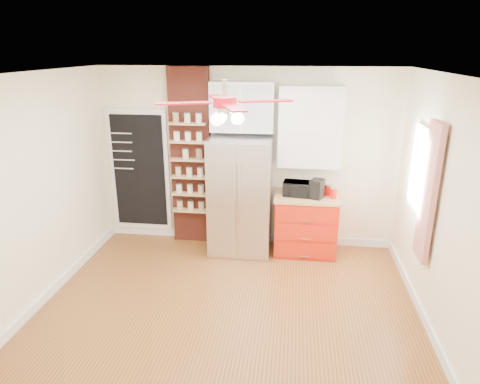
# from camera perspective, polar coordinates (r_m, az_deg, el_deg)

# --- Properties ---
(floor) EXTENTS (4.50, 4.50, 0.00)m
(floor) POSITION_cam_1_polar(r_m,az_deg,el_deg) (5.24, -1.71, -15.53)
(floor) COLOR brown
(floor) RESTS_ON ground
(ceiling) EXTENTS (4.50, 4.50, 0.00)m
(ceiling) POSITION_cam_1_polar(r_m,az_deg,el_deg) (4.34, -2.07, 15.43)
(ceiling) COLOR white
(ceiling) RESTS_ON wall_back
(wall_back) EXTENTS (4.50, 0.02, 2.70)m
(wall_back) POSITION_cam_1_polar(r_m,az_deg,el_deg) (6.51, 0.93, 4.51)
(wall_back) COLOR #FEF8CC
(wall_back) RESTS_ON floor
(wall_front) EXTENTS (4.50, 0.02, 2.70)m
(wall_front) POSITION_cam_1_polar(r_m,az_deg,el_deg) (2.87, -8.47, -15.36)
(wall_front) COLOR #FEF8CC
(wall_front) RESTS_ON floor
(wall_left) EXTENTS (0.02, 4.00, 2.70)m
(wall_left) POSITION_cam_1_polar(r_m,az_deg,el_deg) (5.44, -25.99, -0.33)
(wall_left) COLOR #FEF8CC
(wall_left) RESTS_ON floor
(wall_right) EXTENTS (0.02, 4.00, 2.70)m
(wall_right) POSITION_cam_1_polar(r_m,az_deg,el_deg) (4.82, 25.61, -2.57)
(wall_right) COLOR #FEF8CC
(wall_right) RESTS_ON floor
(chalkboard) EXTENTS (0.95, 0.05, 1.95)m
(chalkboard) POSITION_cam_1_polar(r_m,az_deg,el_deg) (6.94, -13.23, 2.75)
(chalkboard) COLOR white
(chalkboard) RESTS_ON wall_back
(brick_pillar) EXTENTS (0.60, 0.16, 2.70)m
(brick_pillar) POSITION_cam_1_polar(r_m,az_deg,el_deg) (6.58, -6.54, 4.54)
(brick_pillar) COLOR maroon
(brick_pillar) RESTS_ON floor
(fridge) EXTENTS (0.90, 0.70, 1.75)m
(fridge) POSITION_cam_1_polar(r_m,az_deg,el_deg) (6.30, 0.08, -0.49)
(fridge) COLOR silver
(fridge) RESTS_ON floor
(upper_glass_cabinet) EXTENTS (0.90, 0.35, 0.70)m
(upper_glass_cabinet) POSITION_cam_1_polar(r_m,az_deg,el_deg) (6.20, 0.31, 11.31)
(upper_glass_cabinet) COLOR white
(upper_glass_cabinet) RESTS_ON wall_back
(red_cabinet) EXTENTS (0.94, 0.64, 0.90)m
(red_cabinet) POSITION_cam_1_polar(r_m,az_deg,el_deg) (6.46, 8.72, -4.25)
(red_cabinet) COLOR red
(red_cabinet) RESTS_ON floor
(upper_shelf_unit) EXTENTS (0.90, 0.30, 1.15)m
(upper_shelf_unit) POSITION_cam_1_polar(r_m,az_deg,el_deg) (6.22, 9.34, 8.54)
(upper_shelf_unit) COLOR white
(upper_shelf_unit) RESTS_ON wall_back
(window) EXTENTS (0.04, 0.75, 1.05)m
(window) POSITION_cam_1_polar(r_m,az_deg,el_deg) (5.57, 23.01, 2.67)
(window) COLOR white
(window) RESTS_ON wall_right
(curtain) EXTENTS (0.06, 0.40, 1.55)m
(curtain) POSITION_cam_1_polar(r_m,az_deg,el_deg) (5.08, 23.87, -0.09)
(curtain) COLOR red
(curtain) RESTS_ON wall_right
(ceiling_fan) EXTENTS (1.40, 1.40, 0.44)m
(ceiling_fan) POSITION_cam_1_polar(r_m,az_deg,el_deg) (4.36, -2.03, 11.81)
(ceiling_fan) COLOR silver
(ceiling_fan) RESTS_ON ceiling
(toaster_oven) EXTENTS (0.41, 0.30, 0.21)m
(toaster_oven) POSITION_cam_1_polar(r_m,az_deg,el_deg) (6.26, 7.55, 0.46)
(toaster_oven) COLOR black
(toaster_oven) RESTS_ON red_cabinet
(coffee_maker) EXTENTS (0.24, 0.26, 0.27)m
(coffee_maker) POSITION_cam_1_polar(r_m,az_deg,el_deg) (6.19, 10.21, 0.41)
(coffee_maker) COLOR black
(coffee_maker) RESTS_ON red_cabinet
(canister_left) EXTENTS (0.12, 0.12, 0.14)m
(canister_left) POSITION_cam_1_polar(r_m,az_deg,el_deg) (6.24, 12.36, -0.19)
(canister_left) COLOR red
(canister_left) RESTS_ON red_cabinet
(canister_right) EXTENTS (0.14, 0.14, 0.15)m
(canister_right) POSITION_cam_1_polar(r_m,az_deg,el_deg) (6.36, 11.62, 0.26)
(canister_right) COLOR red
(canister_right) RESTS_ON red_cabinet
(pantry_jar_oats) EXTENTS (0.12, 0.12, 0.14)m
(pantry_jar_oats) POSITION_cam_1_polar(r_m,az_deg,el_deg) (6.43, -7.26, 5.03)
(pantry_jar_oats) COLOR beige
(pantry_jar_oats) RESTS_ON brick_pillar
(pantry_jar_beans) EXTENTS (0.11, 0.11, 0.14)m
(pantry_jar_beans) POSITION_cam_1_polar(r_m,az_deg,el_deg) (6.41, -5.46, 5.04)
(pantry_jar_beans) COLOR #8E6748
(pantry_jar_beans) RESTS_ON brick_pillar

